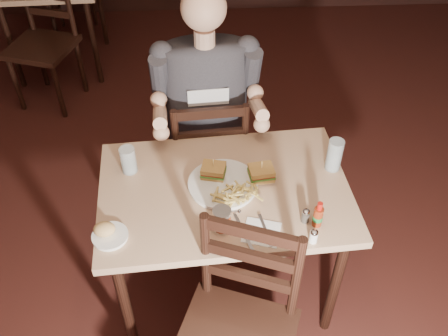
{
  "coord_description": "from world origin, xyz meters",
  "views": [
    {
      "loc": [
        -0.23,
        -1.43,
        2.37
      ],
      "look_at": [
        -0.15,
        0.17,
        0.85
      ],
      "focal_mm": 40.0,
      "sensor_mm": 36.0,
      "label": 1
    }
  ],
  "objects_px": {
    "main_table": "(225,202)",
    "syrup_dispenser": "(222,219)",
    "hot_sauce": "(318,214)",
    "chair_far": "(208,154)",
    "diner": "(207,85)",
    "glass_right": "(334,155)",
    "bg_chair_near": "(41,46)",
    "glass_left": "(128,160)",
    "side_plate": "(110,237)",
    "dinner_plate": "(223,185)"
  },
  "relations": [
    {
      "from": "hot_sauce",
      "to": "side_plate",
      "type": "xyz_separation_m",
      "value": [
        -0.85,
        -0.03,
        -0.06
      ]
    },
    {
      "from": "glass_left",
      "to": "side_plate",
      "type": "distance_m",
      "value": 0.4
    },
    {
      "from": "main_table",
      "to": "glass_left",
      "type": "xyz_separation_m",
      "value": [
        -0.43,
        0.14,
        0.15
      ]
    },
    {
      "from": "chair_far",
      "to": "bg_chair_near",
      "type": "xyz_separation_m",
      "value": [
        -1.2,
        1.26,
        0.01
      ]
    },
    {
      "from": "diner",
      "to": "dinner_plate",
      "type": "relative_size",
      "value": 3.21
    },
    {
      "from": "main_table",
      "to": "hot_sauce",
      "type": "xyz_separation_m",
      "value": [
        0.37,
        -0.23,
        0.15
      ]
    },
    {
      "from": "main_table",
      "to": "diner",
      "type": "relative_size",
      "value": 1.19
    },
    {
      "from": "main_table",
      "to": "side_plate",
      "type": "relative_size",
      "value": 8.11
    },
    {
      "from": "syrup_dispenser",
      "to": "hot_sauce",
      "type": "bearing_deg",
      "value": -5.04
    },
    {
      "from": "main_table",
      "to": "glass_left",
      "type": "height_order",
      "value": "glass_left"
    },
    {
      "from": "hot_sauce",
      "to": "side_plate",
      "type": "relative_size",
      "value": 0.91
    },
    {
      "from": "bg_chair_near",
      "to": "hot_sauce",
      "type": "relative_size",
      "value": 7.37
    },
    {
      "from": "bg_chair_near",
      "to": "syrup_dispenser",
      "type": "distance_m",
      "value": 2.42
    },
    {
      "from": "dinner_plate",
      "to": "glass_left",
      "type": "bearing_deg",
      "value": 163.66
    },
    {
      "from": "glass_right",
      "to": "side_plate",
      "type": "height_order",
      "value": "glass_right"
    },
    {
      "from": "glass_left",
      "to": "side_plate",
      "type": "xyz_separation_m",
      "value": [
        -0.05,
        -0.39,
        -0.06
      ]
    },
    {
      "from": "main_table",
      "to": "chair_far",
      "type": "relative_size",
      "value": 1.24
    },
    {
      "from": "main_table",
      "to": "chair_far",
      "type": "height_order",
      "value": "chair_far"
    },
    {
      "from": "diner",
      "to": "syrup_dispenser",
      "type": "height_order",
      "value": "diner"
    },
    {
      "from": "diner",
      "to": "hot_sauce",
      "type": "height_order",
      "value": "diner"
    },
    {
      "from": "main_table",
      "to": "glass_right",
      "type": "height_order",
      "value": "glass_right"
    },
    {
      "from": "dinner_plate",
      "to": "side_plate",
      "type": "relative_size",
      "value": 2.12
    },
    {
      "from": "bg_chair_near",
      "to": "diner",
      "type": "bearing_deg",
      "value": -29.04
    },
    {
      "from": "diner",
      "to": "hot_sauce",
      "type": "relative_size",
      "value": 7.51
    },
    {
      "from": "dinner_plate",
      "to": "side_plate",
      "type": "distance_m",
      "value": 0.54
    },
    {
      "from": "main_table",
      "to": "dinner_plate",
      "type": "xyz_separation_m",
      "value": [
        -0.01,
        0.02,
        0.1
      ]
    },
    {
      "from": "diner",
      "to": "glass_right",
      "type": "height_order",
      "value": "diner"
    },
    {
      "from": "diner",
      "to": "glass_right",
      "type": "relative_size",
      "value": 6.09
    },
    {
      "from": "chair_far",
      "to": "bg_chair_near",
      "type": "relative_size",
      "value": 0.98
    },
    {
      "from": "main_table",
      "to": "syrup_dispenser",
      "type": "relative_size",
      "value": 11.5
    },
    {
      "from": "chair_far",
      "to": "side_plate",
      "type": "distance_m",
      "value": 0.97
    },
    {
      "from": "hot_sauce",
      "to": "dinner_plate",
      "type": "bearing_deg",
      "value": 147.13
    },
    {
      "from": "main_table",
      "to": "syrup_dispenser",
      "type": "xyz_separation_m",
      "value": [
        -0.02,
        -0.22,
        0.14
      ]
    },
    {
      "from": "bg_chair_near",
      "to": "glass_left",
      "type": "height_order",
      "value": "bg_chair_near"
    },
    {
      "from": "hot_sauce",
      "to": "syrup_dispenser",
      "type": "xyz_separation_m",
      "value": [
        -0.39,
        0.01,
        -0.01
      ]
    },
    {
      "from": "chair_far",
      "to": "glass_left",
      "type": "relative_size",
      "value": 7.16
    },
    {
      "from": "glass_left",
      "to": "side_plate",
      "type": "bearing_deg",
      "value": -96.75
    },
    {
      "from": "main_table",
      "to": "bg_chair_near",
      "type": "relative_size",
      "value": 1.22
    },
    {
      "from": "main_table",
      "to": "glass_right",
      "type": "distance_m",
      "value": 0.55
    },
    {
      "from": "diner",
      "to": "side_plate",
      "type": "bearing_deg",
      "value": -122.7
    },
    {
      "from": "hot_sauce",
      "to": "chair_far",
      "type": "bearing_deg",
      "value": 118.58
    },
    {
      "from": "syrup_dispenser",
      "to": "glass_right",
      "type": "bearing_deg",
      "value": 28.0
    },
    {
      "from": "bg_chair_near",
      "to": "dinner_plate",
      "type": "xyz_separation_m",
      "value": [
        1.26,
        -1.81,
        0.3
      ]
    },
    {
      "from": "chair_far",
      "to": "diner",
      "type": "distance_m",
      "value": 0.51
    },
    {
      "from": "dinner_plate",
      "to": "glass_right",
      "type": "height_order",
      "value": "glass_right"
    },
    {
      "from": "glass_right",
      "to": "hot_sauce",
      "type": "xyz_separation_m",
      "value": [
        -0.14,
        -0.34,
        -0.02
      ]
    },
    {
      "from": "syrup_dispenser",
      "to": "bg_chair_near",
      "type": "bearing_deg",
      "value": 117.36
    },
    {
      "from": "syrup_dispenser",
      "to": "diner",
      "type": "bearing_deg",
      "value": 89.06
    },
    {
      "from": "bg_chair_near",
      "to": "side_plate",
      "type": "xyz_separation_m",
      "value": [
        0.79,
        -2.08,
        0.3
      ]
    },
    {
      "from": "glass_left",
      "to": "hot_sauce",
      "type": "height_order",
      "value": "same"
    }
  ]
}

